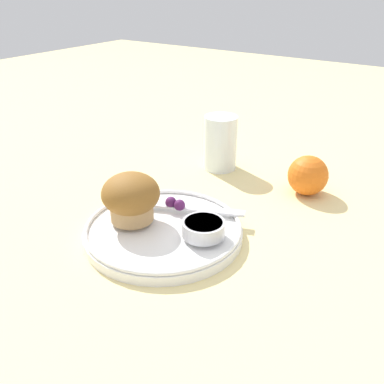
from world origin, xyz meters
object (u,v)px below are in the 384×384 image
object	(u,v)px
muffin	(131,197)
orange_fruit	(308,175)
juice_glass	(220,143)
butter_knife	(182,207)

from	to	relation	value
muffin	orange_fruit	bearing A→B (deg)	57.39
muffin	juice_glass	world-z (taller)	juice_glass
muffin	juice_glass	distance (m)	0.27
juice_glass	butter_knife	bearing A→B (deg)	-74.80
muffin	juice_glass	size ratio (longest dim) A/B	0.80
juice_glass	orange_fruit	bearing A→B (deg)	-3.12
butter_knife	juice_glass	world-z (taller)	juice_glass
butter_knife	juice_glass	size ratio (longest dim) A/B	1.77
butter_knife	juice_glass	distance (m)	0.21
butter_knife	orange_fruit	bearing A→B (deg)	34.97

